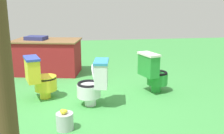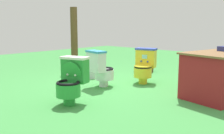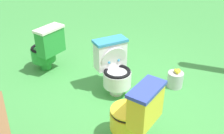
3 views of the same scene
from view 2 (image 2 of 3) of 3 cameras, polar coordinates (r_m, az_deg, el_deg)
ground at (r=5.35m, az=1.23°, el=-3.98°), size 14.00×14.00×0.00m
toilet_yellow at (r=5.54m, az=6.98°, el=0.31°), size 0.59×0.53×0.73m
toilet_green at (r=4.11m, az=-8.76°, el=-2.83°), size 0.59×0.53×0.73m
toilet_white at (r=5.14m, az=-2.48°, el=-0.28°), size 0.56×0.48×0.73m
wooden_post at (r=7.00m, az=-8.17°, el=5.94°), size 0.18×0.18×1.66m
small_crate at (r=6.92m, az=7.56°, el=0.18°), size 0.43×0.43×0.29m
lemon_bucket at (r=6.02m, az=-4.49°, el=-1.37°), size 0.22×0.22×0.28m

